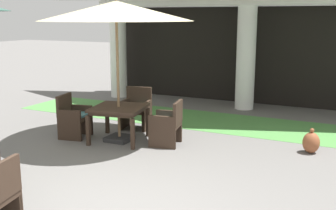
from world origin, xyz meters
TOP-DOWN VIEW (x-y plane):
  - lawn_strip at (0.00, 5.41)m, footprint 11.03×1.88m
  - patio_table_near_foreground at (-1.47, 3.10)m, footprint 1.15×1.15m
  - patio_umbrella_near_foreground at (-1.47, 3.10)m, footprint 2.98×2.98m
  - patio_chair_near_foreground_north at (-1.65, 4.10)m, footprint 0.70×0.67m
  - patio_chair_near_foreground_east at (-0.47, 3.28)m, footprint 0.63×0.65m
  - patio_chair_near_foreground_west at (-2.46, 2.92)m, footprint 0.62×0.66m
  - terracotta_urn at (2.14, 3.98)m, footprint 0.31×0.31m

SIDE VIEW (x-z plane):
  - lawn_strip at x=0.00m, z-range 0.00..0.01m
  - terracotta_urn at x=2.14m, z-range -0.04..0.44m
  - patio_chair_near_foreground_east at x=-0.47m, z-range -0.04..0.84m
  - patio_chair_near_foreground_west at x=-2.46m, z-range -0.03..0.86m
  - patio_chair_near_foreground_north at x=-1.65m, z-range -0.04..0.87m
  - patio_table_near_foreground at x=-1.47m, z-range 0.26..0.97m
  - patio_umbrella_near_foreground at x=-1.47m, z-range 1.14..3.97m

